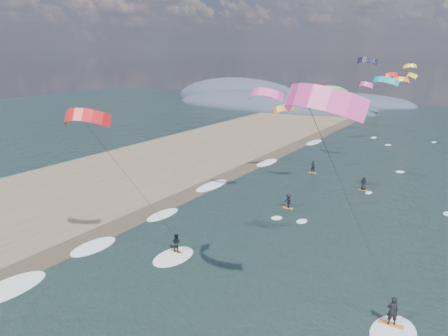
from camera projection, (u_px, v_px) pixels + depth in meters
The scene contains 9 objects.
ground at pixel (136, 321), 27.26m from camera, with size 260.00×260.00×0.00m, color black.
sand_strip at pixel (36, 205), 47.74m from camera, with size 26.00×240.00×0.00m, color brown.
wet_sand_strip at pixel (115, 227), 41.59m from camera, with size 3.00×240.00×0.00m, color #382D23.
coastal_hills at pixel (267, 103), 138.48m from camera, with size 80.00×41.00×15.00m.
kitesurfer_near_a at pixel (323, 146), 21.30m from camera, with size 8.10×9.11×15.33m.
kitesurfer_near_b at pixel (113, 164), 32.08m from camera, with size 7.01×8.58×13.12m.
far_kitesurfers at pixel (320, 187), 51.30m from camera, with size 9.08×15.38×1.70m.
bg_kite_field at pixel (369, 78), 67.17m from camera, with size 12.30×72.26×7.00m.
shoreline_surf at pixel (158, 215), 44.86m from camera, with size 2.40×79.40×0.11m.
Camera 1 is at (17.32, -17.26, 16.33)m, focal length 35.00 mm.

